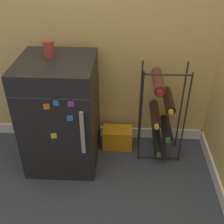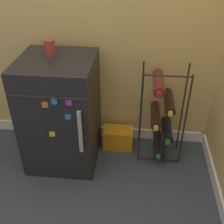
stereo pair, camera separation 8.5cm
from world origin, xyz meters
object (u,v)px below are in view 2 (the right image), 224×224
(mini_fridge, at_px, (61,113))
(wine_rack, at_px, (161,115))
(fridge_top_cup, at_px, (50,48))
(soda_box, at_px, (118,138))

(mini_fridge, bearing_deg, wine_rack, 7.32)
(fridge_top_cup, bearing_deg, wine_rack, 2.51)
(wine_rack, height_order, soda_box, wine_rack)
(mini_fridge, distance_m, fridge_top_cup, 0.47)
(mini_fridge, bearing_deg, soda_box, 21.52)
(mini_fridge, xyz_separation_m, fridge_top_cup, (-0.04, 0.06, 0.47))
(wine_rack, distance_m, soda_box, 0.44)
(soda_box, bearing_deg, fridge_top_cup, -167.42)
(fridge_top_cup, bearing_deg, mini_fridge, -54.10)
(wine_rack, distance_m, fridge_top_cup, 0.92)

